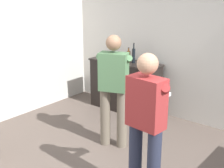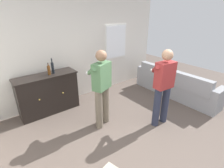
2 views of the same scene
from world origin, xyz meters
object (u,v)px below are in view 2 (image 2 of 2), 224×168
object	(u,v)px
bottle_wine_green	(53,68)
bottle_liquor_amber	(49,70)
person_standing_right	(163,85)
sideboard_cabinet	(48,94)
couch	(174,86)
person_standing_left	(101,86)

from	to	relation	value
bottle_wine_green	bottle_liquor_amber	bearing A→B (deg)	-169.88
bottle_wine_green	person_standing_right	size ratio (longest dim) A/B	0.22
sideboard_cabinet	person_standing_right	xyz separation A→B (m)	(1.76, -1.99, 0.45)
sideboard_cabinet	bottle_liquor_amber	world-z (taller)	bottle_liquor_amber
bottle_liquor_amber	bottle_wine_green	bearing A→B (deg)	10.12
couch	bottle_liquor_amber	xyz separation A→B (m)	(-3.06, 1.40, 0.75)
bottle_liquor_amber	person_standing_right	xyz separation A→B (m)	(1.66, -1.97, -0.14)
person_standing_left	bottle_wine_green	bearing A→B (deg)	112.87
bottle_liquor_amber	person_standing_right	bearing A→B (deg)	-49.89
bottle_liquor_amber	person_standing_left	bearing A→B (deg)	-62.99
couch	person_standing_left	size ratio (longest dim) A/B	1.51
person_standing_left	person_standing_right	xyz separation A→B (m)	(1.04, -0.75, 0.00)
person_standing_right	person_standing_left	bearing A→B (deg)	144.20
person_standing_left	couch	bearing A→B (deg)	-4.05
sideboard_cabinet	person_standing_left	size ratio (longest dim) A/B	0.85
person_standing_right	bottle_wine_green	bearing A→B (deg)	128.12
couch	bottle_wine_green	bearing A→B (deg)	154.47
sideboard_cabinet	person_standing_left	world-z (taller)	person_standing_left
couch	sideboard_cabinet	bearing A→B (deg)	155.81
sideboard_cabinet	bottle_liquor_amber	distance (m)	0.60
sideboard_cabinet	person_standing_left	bearing A→B (deg)	-60.00
bottle_wine_green	bottle_liquor_amber	size ratio (longest dim) A/B	1.31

